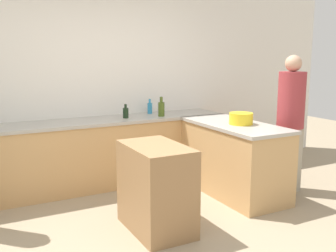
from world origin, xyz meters
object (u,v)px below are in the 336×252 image
object	(u,v)px
island_table	(156,188)
dish_soap_bottle	(150,108)
olive_oil_bottle	(161,109)
mixing_bowl	(241,119)
wine_bottle_dark	(126,113)
person_at_peninsula	(290,119)

from	to	relation	value
island_table	dish_soap_bottle	size ratio (longest dim) A/B	4.11
olive_oil_bottle	dish_soap_bottle	size ratio (longest dim) A/B	1.27
dish_soap_bottle	mixing_bowl	bearing A→B (deg)	-65.25
island_table	dish_soap_bottle	world-z (taller)	dish_soap_bottle
mixing_bowl	olive_oil_bottle	world-z (taller)	olive_oil_bottle
island_table	wine_bottle_dark	world-z (taller)	wine_bottle_dark
wine_bottle_dark	dish_soap_bottle	size ratio (longest dim) A/B	0.89
island_table	olive_oil_bottle	xyz separation A→B (m)	(0.77, 1.41, 0.56)
person_at_peninsula	dish_soap_bottle	bearing A→B (deg)	129.67
olive_oil_bottle	person_at_peninsula	distance (m)	1.67
island_table	olive_oil_bottle	size ratio (longest dim) A/B	3.23
mixing_bowl	dish_soap_bottle	world-z (taller)	dish_soap_bottle
dish_soap_bottle	person_at_peninsula	size ratio (longest dim) A/B	0.12
mixing_bowl	dish_soap_bottle	xyz separation A→B (m)	(-0.60, 1.30, 0.01)
olive_oil_bottle	mixing_bowl	bearing A→B (deg)	-60.39
person_at_peninsula	mixing_bowl	bearing A→B (deg)	164.26
olive_oil_bottle	dish_soap_bottle	world-z (taller)	olive_oil_bottle
wine_bottle_dark	olive_oil_bottle	size ratio (longest dim) A/B	0.70
wine_bottle_dark	dish_soap_bottle	distance (m)	0.50
olive_oil_bottle	island_table	bearing A→B (deg)	-118.65
olive_oil_bottle	person_at_peninsula	bearing A→B (deg)	-44.58
island_table	dish_soap_bottle	xyz separation A→B (m)	(0.74, 1.71, 0.54)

